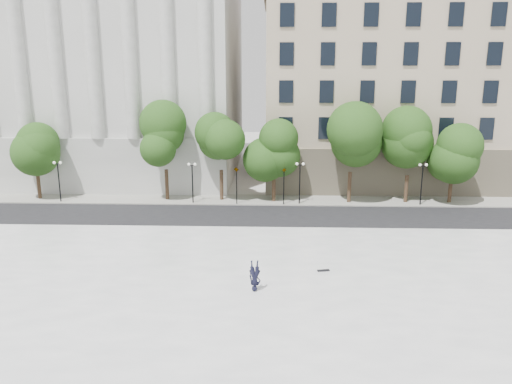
% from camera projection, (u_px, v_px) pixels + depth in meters
% --- Properties ---
extents(ground, '(160.00, 160.00, 0.00)m').
position_uv_depth(ground, '(221.00, 314.00, 26.97)').
color(ground, beige).
rests_on(ground, ground).
extents(plaza, '(44.00, 22.00, 0.45)m').
position_uv_depth(plaza, '(226.00, 287.00, 29.82)').
color(plaza, white).
rests_on(plaza, ground).
extents(street, '(60.00, 8.00, 0.02)m').
position_uv_depth(street, '(242.00, 218.00, 44.43)').
color(street, black).
rests_on(street, ground).
extents(far_sidewalk, '(60.00, 4.00, 0.12)m').
position_uv_depth(far_sidewalk, '(245.00, 200.00, 50.24)').
color(far_sidewalk, '#A4A398').
rests_on(far_sidewalk, ground).
extents(building_west, '(31.50, 27.65, 25.60)m').
position_uv_depth(building_west, '(115.00, 69.00, 61.86)').
color(building_west, silver).
rests_on(building_west, ground).
extents(building_east, '(36.00, 26.15, 23.00)m').
position_uv_depth(building_east, '(413.00, 83.00, 61.38)').
color(building_east, '#BAA88E').
rests_on(building_east, ground).
extents(traffic_light_west, '(1.03, 1.92, 4.26)m').
position_uv_depth(traffic_light_west, '(236.00, 167.00, 47.72)').
color(traffic_light_west, black).
rests_on(traffic_light_west, ground).
extents(traffic_light_east, '(0.67, 1.87, 4.24)m').
position_uv_depth(traffic_light_east, '(284.00, 168.00, 47.58)').
color(traffic_light_east, black).
rests_on(traffic_light_east, ground).
extents(person_lying, '(0.78, 1.88, 0.50)m').
position_uv_depth(person_lying, '(255.00, 287.00, 28.69)').
color(person_lying, black).
rests_on(person_lying, plaza).
extents(skateboard, '(0.81, 0.35, 0.08)m').
position_uv_depth(skateboard, '(323.00, 270.00, 31.55)').
color(skateboard, black).
rests_on(skateboard, plaza).
extents(street_trees, '(45.35, 5.05, 8.06)m').
position_uv_depth(street_trees, '(285.00, 148.00, 48.48)').
color(street_trees, '#382619').
rests_on(street_trees, ground).
extents(lamp_posts, '(36.19, 0.28, 4.19)m').
position_uv_depth(lamp_posts, '(242.00, 175.00, 48.21)').
color(lamp_posts, black).
rests_on(lamp_posts, ground).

